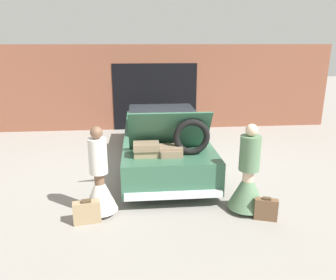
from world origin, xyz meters
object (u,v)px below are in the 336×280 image
person_left (100,184)px  person_right (248,181)px  car (163,140)px  suitcase_beside_left_person (87,212)px  suitcase_beside_right_person (266,209)px

person_left → person_right: (2.54, -0.12, 0.00)m
car → suitcase_beside_left_person: (-1.47, -2.70, -0.40)m
suitcase_beside_left_person → person_left: bearing=54.8°
person_left → suitcase_beside_right_person: size_ratio=3.89×
suitcase_beside_left_person → car: bearing=61.4°
person_left → person_right: 2.54m
person_left → suitcase_beside_right_person: 2.83m
car → suitcase_beside_right_person: size_ratio=12.02×
person_left → person_right: bearing=87.4°
person_left → suitcase_beside_left_person: bearing=-35.0°
person_right → person_left: bearing=86.1°
person_right → suitcase_beside_right_person: size_ratio=3.92×
car → person_left: 2.73m
car → suitcase_beside_left_person: bearing=-118.6°
person_left → suitcase_beside_left_person: size_ratio=3.35×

